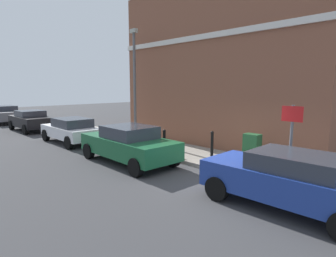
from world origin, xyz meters
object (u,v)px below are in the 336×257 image
Objects in this scene: car_black at (31,120)px; car_blue at (288,179)px; bollard_far_kerb at (164,141)px; car_white at (71,130)px; lamppost at (135,80)px; utility_cabinet at (252,151)px; street_sign at (291,133)px; car_grey at (4,114)px; car_green at (129,144)px; bollard_near_cabinet at (212,143)px.

car_blue is at bearing -179.70° from car_black.
bollard_far_kerb is (1.46, -11.56, -0.02)m from car_black.
car_black is (-0.07, 5.88, 0.02)m from car_white.
lamppost is (2.49, 9.20, 2.55)m from car_blue.
utility_cabinet is 7.40m from lamppost.
street_sign is (-0.99, -1.74, 0.98)m from utility_cabinet.
car_grey reaches higher than car_blue.
bollard_far_kerb is 0.45× the size of street_sign.
car_black is at bearing -0.62° from car_blue.
bollard_far_kerb is at bearing -172.87° from car_black.
car_grey is 0.74× the size of lamppost.
lamppost is at bearing -167.57° from car_grey.
lamppost reaches higher than car_green.
car_white is 1.74× the size of street_sign.
bollard_near_cabinet is (0.10, 1.83, 0.02)m from utility_cabinet.
car_blue is 3.27m from utility_cabinet.
car_blue is at bearing -135.92° from utility_cabinet.
bollard_near_cabinet is at bearing -125.58° from car_green.
car_black is at bearing 1.18° from car_white.
street_sign is at bearing -97.48° from lamppost.
car_grey is (-0.09, 5.85, 0.03)m from car_black.
street_sign reaches higher than car_blue.
car_green is 4.25× the size of bollard_far_kerb.
car_blue is at bearing -103.18° from bollard_far_kerb.
bollard_near_cabinet is (2.45, 4.10, -0.04)m from car_blue.
car_black is (-0.11, 17.32, -0.02)m from car_blue.
lamppost is at bearing 82.52° from street_sign.
street_sign is (-1.09, -3.57, 0.96)m from bollard_near_cabinet.
car_grey is (-0.16, 11.73, 0.05)m from car_white.
car_white is 3.48× the size of utility_cabinet.
car_green reaches higher than car_black.
lamppost is at bearing -131.01° from car_white.
car_green is at bearing -178.59° from car_grey.
lamppost is (1.14, 3.44, 2.60)m from bollard_far_kerb.
bollard_far_kerb is (1.58, -0.37, -0.05)m from car_green.
car_blue is at bearing -120.82° from bollard_near_cabinet.
utility_cabinet is at bearing -46.91° from car_blue.
car_green is 5.88m from street_sign.
car_green is 1.92× the size of street_sign.
bollard_far_kerb is (1.35, 5.76, -0.04)m from car_blue.
bollard_far_kerb is 4.46m from lamppost.
car_blue reaches higher than utility_cabinet.
car_green is at bearing 166.82° from bollard_far_kerb.
car_white is 3.85× the size of bollard_far_kerb.
car_blue is 0.71× the size of lamppost.
bollard_near_cabinet is at bearing -56.40° from bollard_far_kerb.
car_white is at bearing 97.31° from street_sign.
car_grey is 21.05m from utility_cabinet.
utility_cabinet is at bearing -164.88° from car_white.
car_green reaches higher than bollard_near_cabinet.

